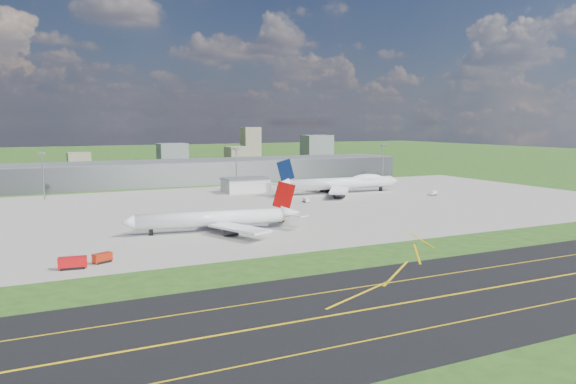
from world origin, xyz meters
name	(u,v)px	position (x,y,z in m)	size (l,w,h in m)	color
ground	(204,185)	(0.00, 150.00, 0.00)	(1400.00, 1400.00, 0.00)	#2A4D18
taxiway	(512,284)	(0.00, -110.00, 0.03)	(1400.00, 60.00, 0.06)	black
apron	(290,205)	(10.00, 40.00, 0.04)	(360.00, 190.00, 0.08)	gray
terminal	(197,172)	(0.00, 165.00, 7.50)	(300.00, 42.00, 15.00)	gray
ops_building	(246,185)	(10.00, 100.00, 4.00)	(26.00, 16.00, 8.00)	silver
mast_west	(43,167)	(-100.00, 115.00, 17.71)	(3.50, 2.00, 25.90)	gray
mast_center	(236,161)	(10.00, 115.00, 17.71)	(3.50, 2.00, 25.90)	gray
mast_east	(383,156)	(120.00, 115.00, 17.71)	(3.50, 2.00, 25.90)	gray
airliner_red_twin	(217,219)	(-45.26, -10.05, 4.97)	(67.93, 52.46, 18.67)	white
airliner_blue_quad	(341,183)	(58.10, 69.64, 5.89)	(81.23, 63.58, 21.20)	white
fire_truck	(73,263)	(-99.95, -44.42, 1.72)	(8.05, 3.89, 3.44)	red
crash_tender	(102,258)	(-91.41, -40.89, 1.47)	(6.04, 4.43, 2.93)	#A9210C
tug_yellow	(280,220)	(-14.98, -2.03, 0.94)	(4.19, 3.67, 1.81)	yellow
van_white_near	(306,200)	(21.78, 44.54, 1.27)	(2.87, 5.21, 2.52)	silver
van_white_far	(433,193)	(100.43, 38.32, 1.33)	(5.71, 4.39, 2.65)	white
bldg_cw	(79,160)	(-60.00, 340.00, 7.00)	(20.00, 18.00, 14.00)	gray
bldg_c	(173,155)	(20.00, 310.00, 11.00)	(26.00, 20.00, 22.00)	slate
bldg_ce	(237,154)	(100.00, 350.00, 8.00)	(22.00, 24.00, 16.00)	gray
bldg_e	(317,148)	(180.00, 320.00, 14.00)	(30.00, 22.00, 28.00)	slate
bldg_tall_e	(251,142)	(140.00, 410.00, 18.00)	(20.00, 18.00, 36.00)	gray
tree_w	(20,170)	(-110.00, 265.00, 4.86)	(6.75, 6.75, 8.25)	#382314
tree_c	(136,164)	(-20.00, 280.00, 5.84)	(8.10, 8.10, 9.90)	#382314
tree_e	(236,162)	(70.00, 275.00, 5.51)	(7.65, 7.65, 9.35)	#382314
tree_far_e	(316,159)	(160.00, 285.00, 4.53)	(6.30, 6.30, 7.70)	#382314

